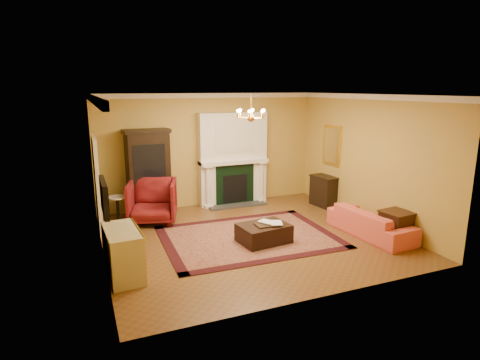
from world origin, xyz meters
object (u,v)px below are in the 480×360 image
pedestal_table (118,210)px  leather_ottoman (264,233)px  commode (123,253)px  wingback_armchair (152,199)px  china_cabinet (149,174)px  console_table (324,192)px  coral_sofa (371,218)px  end_table (396,227)px

pedestal_table → leather_ottoman: size_ratio=0.74×
pedestal_table → leather_ottoman: bearing=-37.5°
commode → wingback_armchair: bearing=66.2°
china_cabinet → leather_ottoman: china_cabinet is taller
commode → console_table: commode is taller
coral_sofa → end_table: 0.54m
pedestal_table → console_table: size_ratio=0.93×
console_table → coral_sofa: bearing=-106.3°
pedestal_table → end_table: bearing=-29.9°
china_cabinet → console_table: china_cabinet is taller
pedestal_table → commode: (-0.16, -2.54, -0.01)m
china_cabinet → coral_sofa: size_ratio=1.02×
china_cabinet → wingback_armchair: 0.84m
end_table → console_table: bearing=88.8°
china_cabinet → coral_sofa: bearing=-45.1°
end_table → leather_ottoman: size_ratio=0.61×
china_cabinet → leather_ottoman: bearing=-63.4°
end_table → coral_sofa: bearing=119.5°
wingback_armchair → commode: 2.84m
pedestal_table → console_table: (5.35, -0.29, -0.03)m
leather_ottoman → coral_sofa: bearing=-19.2°
china_cabinet → coral_sofa: (4.16, -3.39, -0.64)m
wingback_armchair → commode: wingback_armchair is taller
commode → pedestal_table: bearing=82.7°
wingback_armchair → commode: size_ratio=1.00×
wingback_armchair → pedestal_table: bearing=-155.1°
leather_ottoman → console_table: bearing=27.0°
commode → leather_ottoman: (2.86, 0.47, -0.21)m
pedestal_table → wingback_armchair: bearing=8.2°
wingback_armchair → leather_ottoman: size_ratio=1.12×
wingback_armchair → end_table: bearing=-18.5°
leather_ottoman → commode: bearing=-177.6°
china_cabinet → pedestal_table: 1.33m
china_cabinet → commode: (-1.03, -3.35, -0.61)m
pedestal_table → coral_sofa: size_ratio=0.37×
end_table → china_cabinet: bearing=139.0°
commode → coral_sofa: (5.19, -0.03, -0.02)m
china_cabinet → pedestal_table: china_cabinet is taller
wingback_armchair → commode: (-0.98, -2.66, -0.14)m
wingback_armchair → console_table: bearing=11.6°
wingback_armchair → end_table: size_ratio=1.82×
leather_ottoman → china_cabinet: bearing=115.6°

